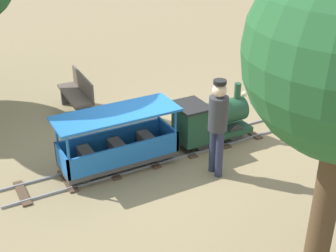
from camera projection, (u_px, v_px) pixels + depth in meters
name	position (u px, v px, depth m)	size (l,w,h in m)	color
ground_plane	(164.00, 155.00, 8.02)	(60.00, 60.00, 0.00)	#8C7A56
track	(167.00, 153.00, 8.04)	(0.70, 5.70, 0.04)	gray
locomotive	(209.00, 119.00, 8.20)	(0.66, 1.45, 1.02)	#1E472D
passenger_car	(118.00, 145.00, 7.47)	(0.76, 2.00, 0.97)	#3F3F3F
conductor_person	(218.00, 121.00, 7.08)	(0.30, 0.30, 1.62)	#282D47
park_bench	(78.00, 94.00, 9.38)	(1.31, 0.44, 0.82)	brown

